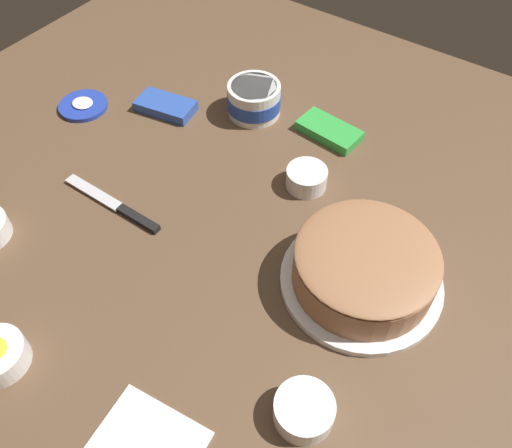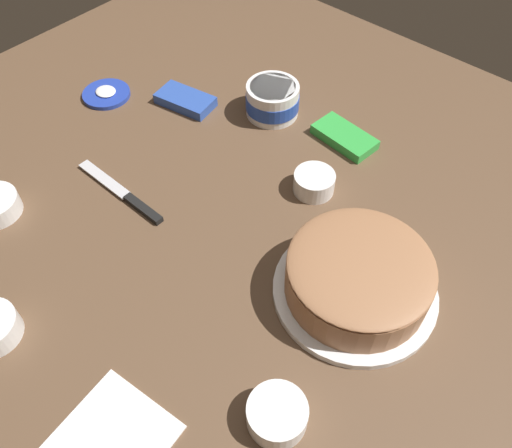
# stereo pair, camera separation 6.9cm
# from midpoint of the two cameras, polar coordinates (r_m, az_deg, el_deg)

# --- Properties ---
(ground_plane) EXTENTS (1.54, 1.54, 0.00)m
(ground_plane) POSITION_cam_midpoint_polar(r_m,az_deg,el_deg) (1.02, -3.13, 1.56)
(ground_plane) COLOR brown
(frosted_cake) EXTENTS (0.28, 0.28, 0.09)m
(frosted_cake) POSITION_cam_midpoint_polar(r_m,az_deg,el_deg) (0.89, 13.14, -5.85)
(frosted_cake) COLOR white
(frosted_cake) RESTS_ON ground_plane
(frosting_tub) EXTENTS (0.12, 0.12, 0.07)m
(frosting_tub) POSITION_cam_midpoint_polar(r_m,az_deg,el_deg) (1.20, 3.47, 13.22)
(frosting_tub) COLOR white
(frosting_tub) RESTS_ON ground_plane
(frosting_tub_lid) EXTENTS (0.11, 0.11, 0.02)m
(frosting_tub_lid) POSITION_cam_midpoint_polar(r_m,az_deg,el_deg) (1.31, -14.39, 13.41)
(frosting_tub_lid) COLOR #233DAD
(frosting_tub_lid) RESTS_ON ground_plane
(spreading_knife) EXTENTS (0.24, 0.02, 0.01)m
(spreading_knife) POSITION_cam_midpoint_polar(r_m,az_deg,el_deg) (1.05, -11.97, 2.86)
(spreading_knife) COLOR silver
(spreading_knife) RESTS_ON ground_plane
(sprinkle_bowl_pink) EXTENTS (0.09, 0.09, 0.04)m
(sprinkle_bowl_pink) POSITION_cam_midpoint_polar(r_m,az_deg,el_deg) (0.79, 4.93, -19.90)
(sprinkle_bowl_pink) COLOR white
(sprinkle_bowl_pink) RESTS_ON ground_plane
(sprinkle_bowl_blue) EXTENTS (0.08, 0.08, 0.04)m
(sprinkle_bowl_blue) POSITION_cam_midpoint_polar(r_m,az_deg,el_deg) (1.04, 8.18, 4.42)
(sprinkle_bowl_blue) COLOR white
(sprinkle_bowl_blue) RESTS_ON ground_plane
(candy_box_lower) EXTENTS (0.14, 0.09, 0.02)m
(candy_box_lower) POSITION_cam_midpoint_polar(r_m,az_deg,el_deg) (1.25, -6.04, 13.10)
(candy_box_lower) COLOR #2D51B2
(candy_box_lower) RESTS_ON ground_plane
(candy_box_upper) EXTENTS (0.14, 0.08, 0.02)m
(candy_box_upper) POSITION_cam_midpoint_polar(r_m,az_deg,el_deg) (1.17, 11.22, 9.15)
(candy_box_upper) COLOR green
(candy_box_upper) RESTS_ON ground_plane
(paper_napkin) EXTENTS (0.17, 0.17, 0.01)m
(paper_napkin) POSITION_cam_midpoint_polar(r_m,az_deg,el_deg) (0.82, -12.88, -21.88)
(paper_napkin) COLOR white
(paper_napkin) RESTS_ON ground_plane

